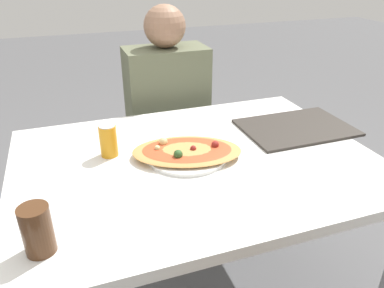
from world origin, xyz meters
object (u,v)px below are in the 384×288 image
dining_table (196,173)px  drink_glass (37,230)px  chair_far_seated (164,134)px  pizza_main (187,152)px  person_seated (168,102)px  soda_can (108,141)px

dining_table → drink_glass: 0.66m
dining_table → chair_far_seated: size_ratio=1.57×
chair_far_seated → drink_glass: drink_glass is taller
pizza_main → drink_glass: (-0.52, -0.36, 0.05)m
dining_table → person_seated: (0.09, 0.71, 0.03)m
dining_table → drink_glass: drink_glass is taller
chair_far_seated → person_seated: 0.27m
person_seated → pizza_main: (-0.12, -0.69, 0.06)m
drink_glass → dining_table: bearing=31.0°
person_seated → pizza_main: 0.70m
pizza_main → drink_glass: size_ratio=3.42×
chair_far_seated → person_seated: (-0.00, -0.11, 0.24)m
chair_far_seated → soda_can: soda_can is taller
soda_can → dining_table: bearing=-23.9°
drink_glass → pizza_main: bearing=34.4°
person_seated → drink_glass: (-0.64, -1.05, 0.11)m
dining_table → chair_far_seated: 0.86m
chair_far_seated → soda_can: bearing=60.0°
dining_table → soda_can: (-0.31, 0.14, 0.13)m
person_seated → soda_can: bearing=55.5°
pizza_main → soda_can: soda_can is taller
chair_far_seated → pizza_main: (-0.12, -0.80, 0.30)m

